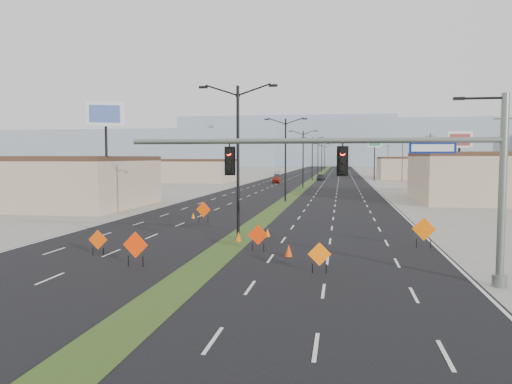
% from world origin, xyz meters
% --- Properties ---
extents(ground, '(600.00, 600.00, 0.00)m').
position_xyz_m(ground, '(0.00, 0.00, 0.00)').
color(ground, gray).
rests_on(ground, ground).
extents(road_surface, '(25.00, 400.00, 0.02)m').
position_xyz_m(road_surface, '(0.00, 100.00, 0.00)').
color(road_surface, black).
rests_on(road_surface, ground).
extents(median_strip, '(2.00, 400.00, 0.04)m').
position_xyz_m(median_strip, '(0.00, 100.00, 0.00)').
color(median_strip, '#304819').
rests_on(median_strip, ground).
extents(building_sw_far, '(30.00, 14.00, 4.50)m').
position_xyz_m(building_sw_far, '(-32.00, 85.00, 2.25)').
color(building_sw_far, tan).
rests_on(building_sw_far, ground).
extents(building_se_far, '(44.00, 16.00, 5.00)m').
position_xyz_m(building_se_far, '(38.00, 110.00, 2.50)').
color(building_se_far, tan).
rests_on(building_se_far, ground).
extents(mesa_west, '(180.00, 50.00, 22.00)m').
position_xyz_m(mesa_west, '(-120.00, 280.00, 11.00)').
color(mesa_west, '#8897A9').
rests_on(mesa_west, ground).
extents(mesa_center, '(220.00, 50.00, 28.00)m').
position_xyz_m(mesa_center, '(40.00, 300.00, 14.00)').
color(mesa_center, '#8897A9').
rests_on(mesa_center, ground).
extents(mesa_backdrop, '(140.00, 50.00, 32.00)m').
position_xyz_m(mesa_backdrop, '(-30.00, 320.00, 16.00)').
color(mesa_backdrop, '#8897A9').
rests_on(mesa_backdrop, ground).
extents(signal_mast, '(16.30, 0.60, 8.00)m').
position_xyz_m(signal_mast, '(8.56, 2.00, 4.79)').
color(signal_mast, slate).
rests_on(signal_mast, ground).
extents(streetlight_0, '(5.15, 0.24, 10.02)m').
position_xyz_m(streetlight_0, '(0.00, 12.00, 5.42)').
color(streetlight_0, black).
rests_on(streetlight_0, ground).
extents(streetlight_1, '(5.15, 0.24, 10.02)m').
position_xyz_m(streetlight_1, '(0.00, 40.00, 5.42)').
color(streetlight_1, black).
rests_on(streetlight_1, ground).
extents(streetlight_2, '(5.15, 0.24, 10.02)m').
position_xyz_m(streetlight_2, '(0.00, 68.00, 5.42)').
color(streetlight_2, black).
rests_on(streetlight_2, ground).
extents(streetlight_3, '(5.15, 0.24, 10.02)m').
position_xyz_m(streetlight_3, '(0.00, 96.00, 5.42)').
color(streetlight_3, black).
rests_on(streetlight_3, ground).
extents(streetlight_4, '(5.15, 0.24, 10.02)m').
position_xyz_m(streetlight_4, '(0.00, 124.00, 5.42)').
color(streetlight_4, black).
rests_on(streetlight_4, ground).
extents(streetlight_5, '(5.15, 0.24, 10.02)m').
position_xyz_m(streetlight_5, '(0.00, 152.00, 5.42)').
color(streetlight_5, black).
rests_on(streetlight_5, ground).
extents(streetlight_6, '(5.15, 0.24, 10.02)m').
position_xyz_m(streetlight_6, '(0.00, 180.00, 5.42)').
color(streetlight_6, black).
rests_on(streetlight_6, ground).
extents(utility_pole_0, '(1.60, 0.20, 9.00)m').
position_xyz_m(utility_pole_0, '(20.00, 25.00, 4.67)').
color(utility_pole_0, '#4C3823').
rests_on(utility_pole_0, ground).
extents(utility_pole_1, '(1.60, 0.20, 9.00)m').
position_xyz_m(utility_pole_1, '(20.00, 60.00, 4.67)').
color(utility_pole_1, '#4C3823').
rests_on(utility_pole_1, ground).
extents(utility_pole_2, '(1.60, 0.20, 9.00)m').
position_xyz_m(utility_pole_2, '(20.00, 95.00, 4.67)').
color(utility_pole_2, '#4C3823').
rests_on(utility_pole_2, ground).
extents(utility_pole_3, '(1.60, 0.20, 9.00)m').
position_xyz_m(utility_pole_3, '(20.00, 130.00, 4.67)').
color(utility_pole_3, '#4C3823').
rests_on(utility_pole_3, ground).
extents(car_left, '(2.00, 4.22, 1.39)m').
position_xyz_m(car_left, '(-6.75, 83.50, 0.70)').
color(car_left, maroon).
rests_on(car_left, ground).
extents(car_mid, '(1.91, 4.33, 1.38)m').
position_xyz_m(car_mid, '(2.00, 97.33, 0.69)').
color(car_mid, black).
rests_on(car_mid, ground).
extents(car_far, '(2.18, 4.77, 1.35)m').
position_xyz_m(car_far, '(-11.50, 122.83, 0.68)').
color(car_far, '#B0B4BA').
rests_on(car_far, ground).
extents(construction_sign_0, '(1.07, 0.08, 1.42)m').
position_xyz_m(construction_sign_0, '(-6.42, 5.25, 0.83)').
color(construction_sign_0, '#E74904').
rests_on(construction_sign_0, ground).
extents(construction_sign_1, '(1.31, 0.12, 1.75)m').
position_xyz_m(construction_sign_1, '(-3.28, 3.00, 1.03)').
color(construction_sign_1, '#FE3605').
rests_on(construction_sign_1, ground).
extents(construction_sign_2, '(1.29, 0.32, 1.74)m').
position_xyz_m(construction_sign_2, '(-4.51, 19.63, 1.03)').
color(construction_sign_2, '#FB4405').
rests_on(construction_sign_2, ground).
extents(construction_sign_3, '(1.15, 0.14, 1.53)m').
position_xyz_m(construction_sign_3, '(2.00, 7.98, 0.90)').
color(construction_sign_3, red).
rests_on(construction_sign_3, ground).
extents(construction_sign_4, '(1.09, 0.21, 1.46)m').
position_xyz_m(construction_sign_4, '(5.70, 3.11, 0.85)').
color(construction_sign_4, '#FF6A05').
rests_on(construction_sign_4, ground).
extents(construction_sign_5, '(1.35, 0.39, 1.84)m').
position_xyz_m(construction_sign_5, '(11.50, 10.56, 1.09)').
color(construction_sign_5, '#F36505').
rests_on(construction_sign_5, ground).
extents(cone_0, '(0.46, 0.46, 0.59)m').
position_xyz_m(cone_0, '(1.77, 13.27, 0.30)').
color(cone_0, orange).
rests_on(cone_0, ground).
extents(cone_1, '(0.42, 0.42, 0.67)m').
position_xyz_m(cone_1, '(3.90, 6.76, 0.34)').
color(cone_1, '#EB3D04').
rests_on(cone_1, ground).
extents(cone_2, '(0.53, 0.53, 0.68)m').
position_xyz_m(cone_2, '(0.24, 10.94, 0.34)').
color(cone_2, '#D95204').
rests_on(cone_2, ground).
extents(cone_3, '(0.37, 0.37, 0.53)m').
position_xyz_m(cone_3, '(-6.15, 22.13, 0.26)').
color(cone_3, orange).
rests_on(cone_3, ground).
extents(pole_sign_west, '(3.30, 1.69, 10.58)m').
position_xyz_m(pole_sign_west, '(-15.12, 23.99, 8.70)').
color(pole_sign_west, black).
rests_on(pole_sign_west, ground).
extents(pole_sign_east_near, '(2.69, 0.61, 8.18)m').
position_xyz_m(pole_sign_east_near, '(19.29, 37.48, 6.60)').
color(pole_sign_east_near, black).
rests_on(pole_sign_east_near, ground).
extents(pole_sign_east_far, '(3.20, 0.58, 9.75)m').
position_xyz_m(pole_sign_east_far, '(14.05, 96.58, 7.98)').
color(pole_sign_east_far, black).
rests_on(pole_sign_east_far, ground).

